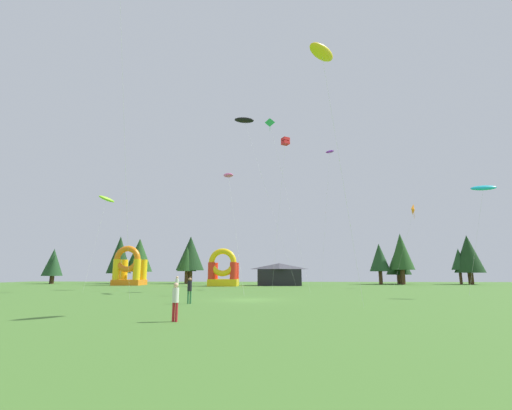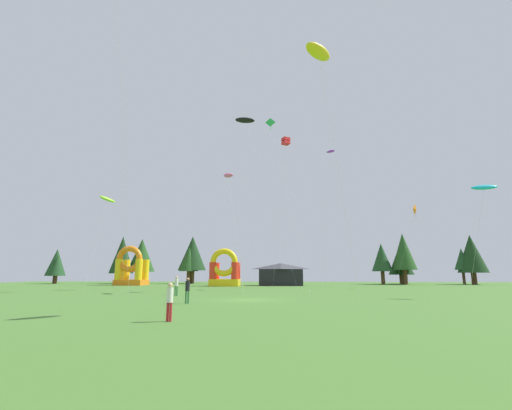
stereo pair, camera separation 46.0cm
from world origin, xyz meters
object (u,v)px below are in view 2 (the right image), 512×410
Objects in this scene: kite_purple_parafoil at (331,152)px; inflatable_red_slide at (225,273)px; kite_yellow_parafoil at (318,52)px; kite_pink_parafoil at (228,176)px; kite_green_diamond at (271,125)px; person_midfield at (187,288)px; person_left_edge at (176,284)px; inflatable_blue_arch at (131,270)px; kite_lime_parafoil at (108,199)px; kite_red_box at (286,141)px; festival_tent at (281,274)px; kite_orange_diamond at (416,210)px; kite_black_parafoil at (245,120)px; kite_cyan_parafoil at (484,187)px; person_far_side at (170,298)px.

kite_purple_parafoil is 25.84m from inflatable_red_slide.
kite_purple_parafoil is (4.99, 29.31, 3.48)m from kite_yellow_parafoil.
kite_green_diamond is (4.86, 6.33, 8.87)m from kite_pink_parafoil.
person_left_edge reaches higher than person_midfield.
inflatable_blue_arch is at bearing 159.12° from kite_purple_parafoil.
kite_lime_parafoil is at bearing 176.17° from kite_pink_parafoil.
kite_red_box is 23.10m from person_left_edge.
person_left_edge is at bearing -137.46° from kite_red_box.
kite_red_box is at bearing -138.10° from kite_purple_parafoil.
kite_green_diamond is 26.38m from festival_tent.
kite_orange_diamond is (17.71, 32.87, -4.64)m from kite_yellow_parafoil.
kite_pink_parafoil is 1.21× the size of kite_lime_parafoil.
kite_pink_parafoil is at bearing -95.26° from kite_black_parafoil.
kite_black_parafoil reaches higher than kite_green_diamond.
kite_red_box is 2.63× the size of festival_tent.
inflatable_blue_arch is (-21.55, 13.18, -21.99)m from kite_black_parafoil.
kite_red_box is 10.55× the size of person_left_edge.
festival_tent is (6.75, 37.42, 0.82)m from person_midfield.
kite_purple_parafoil reaches higher than person_midfield.
inflatable_red_slide is 0.89× the size of inflatable_blue_arch.
kite_yellow_parafoil is (1.63, -23.37, -2.96)m from kite_red_box.
kite_cyan_parafoil is at bearing -24.26° from person_left_edge.
kite_green_diamond is 3.33× the size of inflatable_blue_arch.
inflatable_blue_arch is (-5.84, 22.19, -8.23)m from kite_lime_parafoil.
kite_pink_parafoil reaches higher than inflatable_blue_arch.
inflatable_red_slide is (-4.17, 9.70, -22.42)m from kite_black_parafoil.
person_far_side is at bearing -97.61° from kite_green_diamond.
kite_red_box is at bearing -34.59° from inflatable_blue_arch.
kite_orange_diamond is at bearing 15.65° from kite_purple_parafoil.
kite_green_diamond is at bearing -58.76° from inflatable_red_slide.
kite_cyan_parafoil reaches higher than person_left_edge.
kite_green_diamond is at bearing 31.15° from person_left_edge.
kite_red_box is at bearing 148.92° from kite_cyan_parafoil.
kite_orange_diamond is 20.40m from kite_cyan_parafoil.
kite_orange_diamond is 0.47× the size of kite_black_parafoil.
kite_purple_parafoil reaches higher than kite_cyan_parafoil.
kite_lime_parafoil is 31.72m from festival_tent.
kite_lime_parafoil is 16.03m from person_left_edge.
kite_purple_parafoil is 0.87× the size of kite_green_diamond.
kite_yellow_parafoil reaches higher than kite_pink_parafoil.
kite_purple_parafoil is 9.80m from kite_green_diamond.
kite_lime_parafoil is at bearing -121.67° from inflatable_red_slide.
person_far_side is (0.87, -23.52, -12.28)m from kite_pink_parafoil.
kite_orange_diamond reaches higher than inflatable_blue_arch.
kite_purple_parafoil is 11.69× the size of person_far_side.
kite_pink_parafoil is at bearing -80.63° from inflatable_red_slide.
kite_black_parafoil is 13.71× the size of person_left_edge.
festival_tent is (6.03, 23.18, -11.40)m from kite_pink_parafoil.
kite_black_parafoil is at bearing 145.19° from kite_cyan_parafoil.
person_midfield is (-0.71, -14.24, -12.22)m from kite_pink_parafoil.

